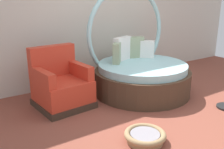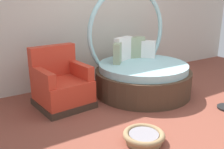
{
  "view_description": "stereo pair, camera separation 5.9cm",
  "coord_description": "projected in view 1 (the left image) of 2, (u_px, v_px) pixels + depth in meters",
  "views": [
    {
      "loc": [
        -2.66,
        -2.33,
        1.69
      ],
      "look_at": [
        -0.61,
        0.75,
        0.55
      ],
      "focal_mm": 40.76,
      "sensor_mm": 36.0,
      "label": 1
    },
    {
      "loc": [
        -2.62,
        -2.37,
        1.69
      ],
      "look_at": [
        -0.61,
        0.75,
        0.55
      ],
      "focal_mm": 40.76,
      "sensor_mm": 36.0,
      "label": 2
    }
  ],
  "objects": [
    {
      "name": "ground_plane",
      "position": [
        174.0,
        116.0,
        3.77
      ],
      "size": [
        8.0,
        8.0,
        0.02
      ],
      "primitive_type": "cube",
      "color": "brown"
    },
    {
      "name": "red_armchair",
      "position": [
        61.0,
        86.0,
        4.04
      ],
      "size": [
        0.86,
        0.86,
        0.94
      ],
      "color": "#38281E",
      "rests_on": "ground_plane"
    },
    {
      "name": "round_daybed",
      "position": [
        140.0,
        71.0,
        4.64
      ],
      "size": [
        1.72,
        1.72,
        1.9
      ],
      "color": "#473323",
      "rests_on": "ground_plane"
    },
    {
      "name": "back_wall",
      "position": [
        98.0,
        8.0,
        5.07
      ],
      "size": [
        8.0,
        0.12,
        2.94
      ],
      "primitive_type": "cube",
      "color": "beige",
      "rests_on": "ground_plane"
    },
    {
      "name": "pet_basket",
      "position": [
        145.0,
        136.0,
        3.07
      ],
      "size": [
        0.51,
        0.51,
        0.13
      ],
      "color": "#9E7F56",
      "rests_on": "ground_plane"
    }
  ]
}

